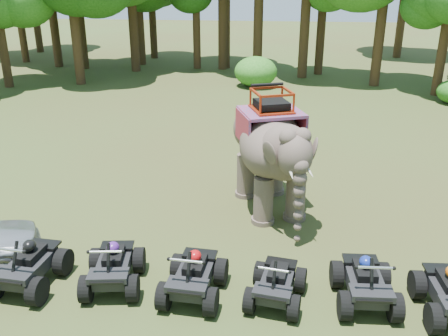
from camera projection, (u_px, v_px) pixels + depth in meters
The scene contains 17 objects.
ground at pixel (219, 258), 12.25m from camera, with size 110.00×110.00×0.00m, color #47381E.
elephant at pixel (271, 150), 14.17m from camera, with size 1.88×4.26×3.58m, color #50413A, non-canonical shape.
atv_0 at pixel (27, 260), 10.98m from camera, with size 1.28×1.76×1.30m, color black, non-canonical shape.
atv_1 at pixel (113, 261), 10.98m from camera, with size 1.23×1.68×1.25m, color black, non-canonical shape.
atv_2 at pixel (193, 270), 10.64m from camera, with size 1.24×1.70×1.26m, color black, non-canonical shape.
atv_3 at pixel (277, 278), 10.49m from camera, with size 1.12×1.54×1.14m, color black, non-canonical shape.
atv_4 at pixel (366, 277), 10.42m from camera, with size 1.25×1.71×1.27m, color black, non-canonical shape.
tree_1 at pixel (322, 11), 31.20m from camera, with size 5.53×5.53×7.90m, color #195114, non-canonical shape.
tree_2 at pixel (383, 3), 27.85m from camera, with size 6.49×6.49×9.27m, color #195114, non-canonical shape.
tree_3 at pixel (446, 31), 26.16m from camera, with size 4.82×4.82×6.88m, color #195114, non-canonical shape.
tree_29 at pixel (0, 28), 28.01m from camera, with size 4.68×4.68×6.68m, color #195114, non-canonical shape.
tree_30 at pixel (73, 10), 28.37m from camera, with size 5.96×5.96×8.51m, color #195114, non-canonical shape.
tree_32 at pixel (196, 17), 33.20m from camera, with size 4.76×4.76×6.79m, color #195114, non-canonical shape.
tree_34 at pixel (80, 14), 33.07m from camera, with size 5.08×5.08×7.26m, color #195114, non-canonical shape.
tree_38 at pixel (19, 11), 35.30m from camera, with size 5.03×5.03×7.18m, color #195114, non-canonical shape.
tree_41 at pixel (139, 3), 34.25m from camera, with size 5.86×5.86×8.37m, color #195114, non-canonical shape.
tree_42 at pixel (152, 5), 36.82m from camera, with size 5.39×5.39×7.70m, color #195114, non-canonical shape.
Camera 1 is at (1.21, -10.43, 6.70)m, focal length 40.00 mm.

